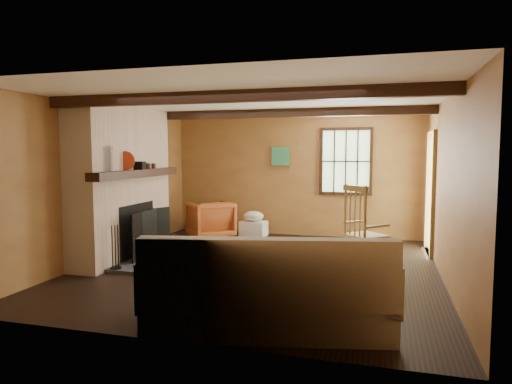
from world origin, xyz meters
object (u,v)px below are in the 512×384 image
(laundry_basket, at_px, (254,229))
(fireplace, at_px, (123,189))
(armchair, at_px, (210,220))
(rocking_chair, at_px, (363,233))
(sofa, at_px, (269,293))

(laundry_basket, bearing_deg, fireplace, -121.31)
(fireplace, height_order, armchair, fireplace)
(rocking_chair, xyz_separation_m, armchair, (-2.97, 1.57, -0.15))
(sofa, bearing_deg, laundry_basket, 95.37)
(fireplace, height_order, rocking_chair, fireplace)
(laundry_basket, bearing_deg, rocking_chair, -42.48)
(sofa, relative_size, armchair, 3.08)
(rocking_chair, height_order, sofa, rocking_chair)
(fireplace, xyz_separation_m, armchair, (0.71, 1.91, -0.74))
(fireplace, distance_m, laundry_basket, 2.95)
(rocking_chair, height_order, laundry_basket, rocking_chair)
(rocking_chair, bearing_deg, laundry_basket, 3.08)
(laundry_basket, bearing_deg, sofa, -72.26)
(sofa, bearing_deg, fireplace, 130.69)
(sofa, height_order, armchair, sofa)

